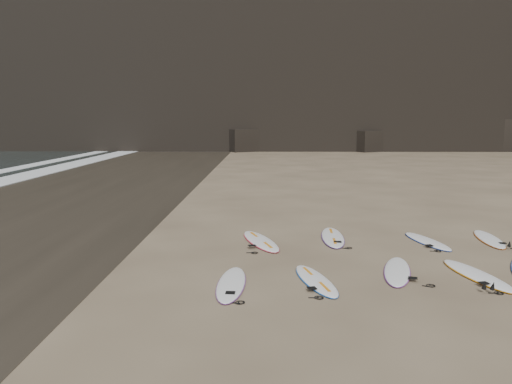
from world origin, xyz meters
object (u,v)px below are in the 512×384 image
surfboard_0 (231,283)px  surfboard_3 (477,275)px  surfboard_7 (427,241)px  surfboard_2 (397,271)px  surfboard_5 (261,241)px  surfboard_8 (489,239)px  surfboard_1 (316,280)px  surfboard_6 (333,237)px

surfboard_0 → surfboard_3: size_ratio=0.96×
surfboard_3 → surfboard_7: surfboard_3 is taller
surfboard_3 → surfboard_7: size_ratio=1.09×
surfboard_2 → surfboard_7: bearing=75.8°
surfboard_3 → surfboard_5: surfboard_5 is taller
surfboard_5 → surfboard_8: 6.87m
surfboard_5 → surfboard_2: bearing=-59.6°
surfboard_1 → surfboard_7: (3.65, 3.65, -0.00)m
surfboard_1 → surfboard_2: surfboard_2 is taller
surfboard_2 → surfboard_8: 4.85m
surfboard_1 → surfboard_6: (0.94, 4.09, 0.01)m
surfboard_1 → surfboard_6: bearing=63.7°
surfboard_0 → surfboard_3: surfboard_3 is taller
surfboard_5 → surfboard_6: 2.25m
surfboard_2 → surfboard_3: surfboard_3 is taller
surfboard_3 → surfboard_5: bearing=136.0°
surfboard_2 → surfboard_8: surfboard_2 is taller
surfboard_0 → surfboard_5: bearing=83.0°
surfboard_0 → surfboard_5: 3.90m
surfboard_5 → surfboard_8: (6.86, 0.37, -0.01)m
surfboard_2 → surfboard_8: size_ratio=1.01×
surfboard_6 → surfboard_0: bearing=-119.6°
surfboard_5 → surfboard_1: bearing=-88.9°
surfboard_0 → surfboard_8: bearing=31.5°
surfboard_0 → surfboard_5: surfboard_5 is taller
surfboard_7 → surfboard_8: (1.95, 0.30, 0.00)m
surfboard_0 → surfboard_2: size_ratio=1.00×
surfboard_2 → surfboard_6: surfboard_6 is taller
surfboard_1 → surfboard_8: size_ratio=0.98×
surfboard_8 → surfboard_7: bearing=-163.7°
surfboard_0 → surfboard_2: same height
surfboard_2 → surfboard_0: bearing=-150.5°
surfboard_6 → surfboard_8: surfboard_6 is taller
surfboard_1 → surfboard_6: size_ratio=0.88×
surfboard_0 → surfboard_6: size_ratio=0.91×
surfboard_3 → surfboard_0: bearing=175.3°
surfboard_1 → surfboard_8: surfboard_8 is taller
surfboard_1 → surfboard_2: bearing=6.3°
surfboard_1 → surfboard_3: bearing=-6.8°
surfboard_0 → surfboard_1: surfboard_0 is taller
surfboard_2 → surfboard_6: 3.54m
surfboard_5 → surfboard_0: bearing=-117.3°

